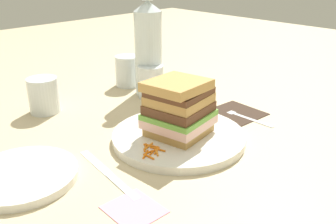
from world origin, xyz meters
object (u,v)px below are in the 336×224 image
main_plate (178,137)px  juice_glass (151,84)px  fork (242,115)px  water_bottle (148,48)px  empty_tumbler_1 (44,95)px  side_plate (22,176)px  empty_tumbler_0 (127,71)px  napkin_pink (134,209)px  knife (109,174)px  sandwich (178,108)px  napkin_dark (234,113)px

main_plate → juice_glass: (0.14, 0.24, 0.03)m
fork → water_bottle: 0.31m
fork → juice_glass: bearing=104.5°
empty_tumbler_1 → side_plate: (-0.18, -0.26, -0.04)m
empty_tumbler_0 → napkin_pink: empty_tumbler_0 is taller
fork → knife: 0.39m
sandwich → knife: sandwich is taller
water_bottle → empty_tumbler_0: (0.00, 0.10, -0.09)m
main_plate → side_plate: size_ratio=1.45×
knife → juice_glass: juice_glass is taller
knife → empty_tumbler_1: size_ratio=2.29×
napkin_dark → empty_tumbler_0: 0.36m
juice_glass → empty_tumbler_1: juice_glass is taller
napkin_dark → water_bottle: bearing=100.9°
main_plate → napkin_dark: size_ratio=2.16×
napkin_dark → main_plate: bearing=-179.0°
sandwich → knife: (-0.18, -0.01, -0.07)m
napkin_pink → knife: bearing=73.6°
fork → empty_tumbler_0: 0.38m
napkin_dark → side_plate: 0.51m
juice_glass → empty_tumbler_1: 0.28m
main_plate → fork: size_ratio=1.69×
fork → empty_tumbler_0: bearing=97.5°
main_plate → empty_tumbler_1: size_ratio=3.20×
napkin_pink → water_bottle: bearing=45.7°
empty_tumbler_0 → side_plate: empty_tumbler_0 is taller
side_plate → napkin_pink: size_ratio=2.29×
knife → juice_glass: bearing=37.2°
sandwich → empty_tumbler_1: size_ratio=1.60×
main_plate → juice_glass: juice_glass is taller
napkin_dark → fork: bearing=-90.5°
napkin_pink → empty_tumbler_1: bearing=78.6°
main_plate → napkin_dark: (0.20, 0.00, -0.01)m
fork → water_bottle: (-0.05, 0.28, 0.13)m
napkin_dark → empty_tumbler_1: 0.47m
juice_glass → napkin_dark: bearing=-74.1°
juice_glass → fork: bearing=-75.5°
napkin_dark → napkin_pink: same height
main_plate → juice_glass: size_ratio=3.15×
napkin_dark → fork: (-0.00, -0.02, 0.00)m
napkin_pink → juice_glass: bearing=45.0°
napkin_pink → empty_tumbler_0: bearing=52.1°
main_plate → juice_glass: bearing=60.0°
main_plate → juice_glass: 0.27m
knife → side_plate: size_ratio=1.04×
napkin_dark → water_bottle: 0.29m
sandwich → empty_tumbler_0: size_ratio=1.55×
fork → side_plate: side_plate is taller
main_plate → empty_tumbler_1: empty_tumbler_1 is taller
knife → side_plate: 0.15m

